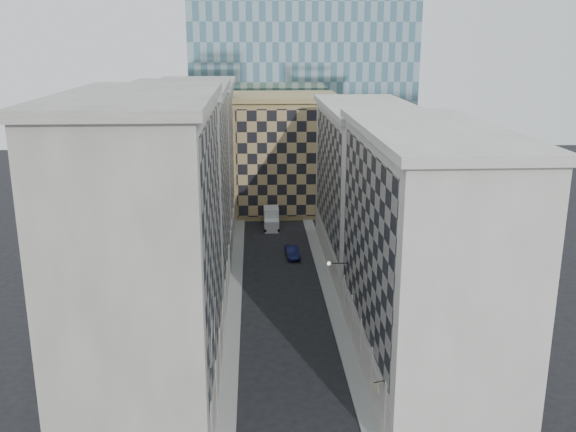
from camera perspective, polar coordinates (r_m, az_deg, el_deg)
name	(u,v)px	position (r m, az deg, el deg)	size (l,w,h in m)	color
sidewalk_west	(235,300)	(70.06, -4.77, -7.42)	(1.50, 100.00, 0.15)	gray
sidewalk_east	(331,298)	(70.49, 3.86, -7.25)	(1.50, 100.00, 0.15)	gray
bldg_left_a	(148,255)	(48.72, -12.33, -3.41)	(10.80, 22.80, 23.70)	gray
bldg_left_b	(180,193)	(69.82, -9.54, 2.06)	(10.80, 22.80, 22.70)	#9A988F
bldg_left_c	(198,160)	(91.35, -8.04, 4.97)	(10.80, 22.80, 21.70)	gray
bldg_right_a	(423,252)	(54.12, 11.88, -3.14)	(10.80, 26.80, 20.70)	#B4AFA5
bldg_right_b	(367,185)	(79.67, 7.00, 2.74)	(10.80, 28.80, 19.70)	#B4AFA5
tan_block	(285,153)	(104.06, -0.31, 5.63)	(16.80, 14.80, 18.80)	#9F8554
church_tower	(269,40)	(116.53, -1.69, 15.34)	(7.20, 7.20, 51.50)	#2D2723
flagpoles_left	(213,330)	(44.97, -6.68, -10.05)	(0.10, 6.33, 2.33)	gray
bracket_lamp	(331,263)	(62.62, 3.81, -4.23)	(1.98, 0.36, 0.36)	black
box_truck	(271,220)	(95.39, -1.49, -0.31)	(2.20, 5.41, 2.97)	silver
dark_car	(292,252)	(82.72, 0.37, -3.23)	(1.54, 4.42, 1.46)	#11143E
shop_sign	(377,386)	(46.81, 7.87, -14.77)	(0.79, 0.69, 0.78)	black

